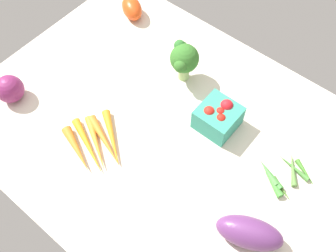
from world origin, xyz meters
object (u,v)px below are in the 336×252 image
(broccoli_head, at_px, (184,59))
(eggplant, at_px, (249,233))
(okra_pile, at_px, (281,175))
(berry_basket, at_px, (218,117))
(roma_tomato, at_px, (132,8))
(carrot_bunch, at_px, (96,144))
(red_onion_center, at_px, (10,89))

(broccoli_head, bearing_deg, eggplant, 145.57)
(okra_pile, distance_m, berry_basket, 0.21)
(okra_pile, bearing_deg, berry_basket, -6.41)
(roma_tomato, xyz_separation_m, berry_basket, (-0.45, 0.16, 0.01))
(roma_tomato, height_order, carrot_bunch, roma_tomato)
(roma_tomato, height_order, eggplant, eggplant)
(okra_pile, distance_m, eggplant, 0.18)
(broccoli_head, height_order, berry_basket, broccoli_head)
(okra_pile, relative_size, eggplant, 0.98)
(red_onion_center, distance_m, berry_basket, 0.56)
(red_onion_center, xyz_separation_m, broccoli_head, (-0.31, -0.35, 0.04))
(eggplant, distance_m, berry_basket, 0.30)
(okra_pile, xyz_separation_m, berry_basket, (0.21, -0.02, 0.03))
(berry_basket, bearing_deg, carrot_bunch, 51.17)
(berry_basket, bearing_deg, eggplant, 138.45)
(carrot_bunch, xyz_separation_m, red_onion_center, (0.28, 0.03, 0.03))
(carrot_bunch, relative_size, red_onion_center, 2.53)
(red_onion_center, xyz_separation_m, berry_basket, (-0.48, -0.28, -0.00))
(eggplant, height_order, berry_basket, berry_basket)
(okra_pile, height_order, eggplant, eggplant)
(carrot_bunch, xyz_separation_m, broccoli_head, (-0.03, -0.32, 0.07))
(carrot_bunch, relative_size, berry_basket, 1.94)
(okra_pile, height_order, roma_tomato, roma_tomato)
(okra_pile, height_order, berry_basket, berry_basket)
(roma_tomato, distance_m, carrot_bunch, 0.48)
(okra_pile, distance_m, red_onion_center, 0.73)
(roma_tomato, xyz_separation_m, carrot_bunch, (-0.25, 0.41, -0.02))
(red_onion_center, distance_m, eggplant, 0.71)
(red_onion_center, bearing_deg, carrot_bunch, -173.18)
(red_onion_center, height_order, broccoli_head, broccoli_head)
(broccoli_head, bearing_deg, berry_basket, 157.42)
(okra_pile, height_order, carrot_bunch, carrot_bunch)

